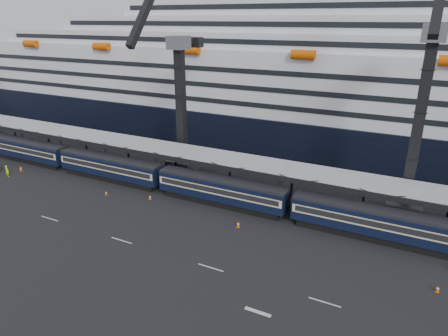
{
  "coord_description": "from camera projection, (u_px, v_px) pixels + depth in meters",
  "views": [
    {
      "loc": [
        15.36,
        -34.97,
        24.63
      ],
      "look_at": [
        -7.56,
        10.0,
        5.53
      ],
      "focal_mm": 32.0,
      "sensor_mm": 36.0,
      "label": 1
    }
  ],
  "objects": [
    {
      "name": "cruise_ship",
      "position": [
        336.0,
        84.0,
        78.8
      ],
      "size": [
        214.09,
        28.84,
        34.0
      ],
      "color": "black",
      "rests_on": "ground"
    },
    {
      "name": "traffic_cone_b",
      "position": [
        106.0,
        193.0,
        58.91
      ],
      "size": [
        0.35,
        0.35,
        0.69
      ],
      "color": "#D75206",
      "rests_on": "ground"
    },
    {
      "name": "train",
      "position": [
        243.0,
        194.0,
        53.91
      ],
      "size": [
        133.05,
        3.0,
        4.05
      ],
      "color": "black",
      "rests_on": "ground"
    },
    {
      "name": "traffic_cone_f",
      "position": [
        438.0,
        289.0,
        38.08
      ],
      "size": [
        0.36,
        0.36,
        0.72
      ],
      "color": "#D75206",
      "rests_on": "ground"
    },
    {
      "name": "canopy",
      "position": [
        287.0,
        170.0,
        54.19
      ],
      "size": [
        130.0,
        6.25,
        5.53
      ],
      "color": "#93969B",
      "rests_on": "ground"
    },
    {
      "name": "worker",
      "position": [
        7.0,
        171.0,
        65.55
      ],
      "size": [
        0.73,
        0.5,
        1.94
      ],
      "primitive_type": "imported",
      "rotation": [
        0.0,
        0.0,
        3.09
      ],
      "color": "#C2FD0D",
      "rests_on": "ground"
    },
    {
      "name": "traffic_cone_c",
      "position": [
        150.0,
        197.0,
        57.48
      ],
      "size": [
        0.37,
        0.37,
        0.74
      ],
      "color": "#D75206",
      "rests_on": "ground"
    },
    {
      "name": "crane_dark_near",
      "position": [
        179.0,
        102.0,
        64.15
      ],
      "size": [
        4.5,
        17.75,
        35.08
      ],
      "color": "#4B4E52",
      "rests_on": "ground"
    },
    {
      "name": "traffic_cone_d",
      "position": [
        238.0,
        224.0,
        49.86
      ],
      "size": [
        0.42,
        0.42,
        0.84
      ],
      "color": "#D75206",
      "rests_on": "ground"
    },
    {
      "name": "ground",
      "position": [
        244.0,
        254.0,
        44.39
      ],
      "size": [
        260.0,
        260.0,
        0.0
      ],
      "primitive_type": "plane",
      "color": "black",
      "rests_on": "ground"
    },
    {
      "name": "crane_dark_mid",
      "position": [
        420.0,
        117.0,
        47.94
      ],
      "size": [
        4.5,
        18.24,
        39.64
      ],
      "color": "#4B4E52",
      "rests_on": "ground"
    },
    {
      "name": "lane_markings",
      "position": [
        301.0,
        304.0,
        36.56
      ],
      "size": [
        111.0,
        4.27,
        0.02
      ],
      "color": "beige",
      "rests_on": "ground"
    },
    {
      "name": "traffic_cone_a",
      "position": [
        21.0,
        168.0,
        68.24
      ],
      "size": [
        0.43,
        0.43,
        0.87
      ],
      "color": "#D75206",
      "rests_on": "ground"
    }
  ]
}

